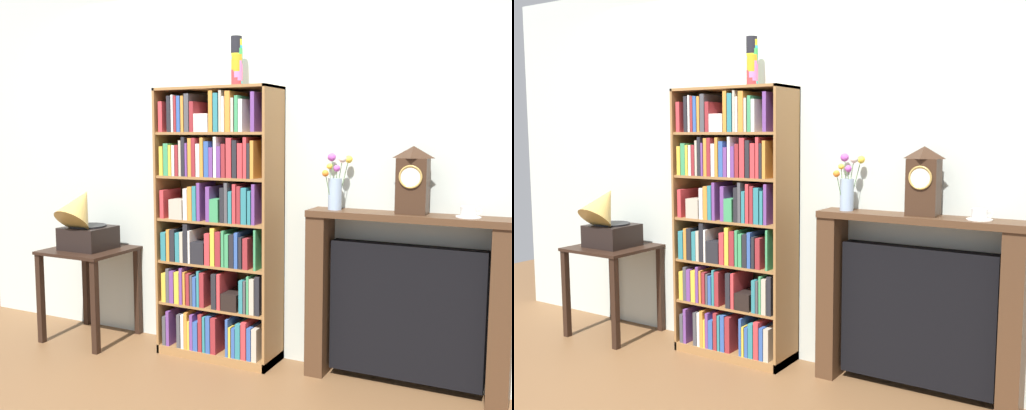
% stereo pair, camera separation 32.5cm
% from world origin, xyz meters
% --- Properties ---
extents(ground_plane, '(7.90, 6.40, 0.02)m').
position_xyz_m(ground_plane, '(0.00, 0.00, -0.01)').
color(ground_plane, brown).
extents(wall_back, '(4.90, 0.08, 2.63)m').
position_xyz_m(wall_back, '(0.10, 0.34, 1.32)').
color(wall_back, beige).
rests_on(wall_back, ground).
extents(bookshelf, '(0.84, 0.31, 1.83)m').
position_xyz_m(bookshelf, '(-0.01, 0.13, 0.88)').
color(bookshelf, olive).
rests_on(bookshelf, ground).
extents(cup_stack, '(0.08, 0.08, 0.32)m').
position_xyz_m(cup_stack, '(0.13, 0.17, 1.99)').
color(cup_stack, red).
rests_on(cup_stack, bookshelf).
extents(side_table_left, '(0.58, 0.54, 0.68)m').
position_xyz_m(side_table_left, '(-1.05, 0.03, 0.52)').
color(side_table_left, black).
rests_on(side_table_left, ground).
extents(gramophone, '(0.33, 0.43, 0.51)m').
position_xyz_m(gramophone, '(-1.05, -0.01, 0.89)').
color(gramophone, black).
rests_on(gramophone, side_table_left).
extents(fireplace_mantel, '(1.20, 0.23, 1.06)m').
position_xyz_m(fireplace_mantel, '(1.25, 0.21, 0.52)').
color(fireplace_mantel, '#472D1C').
rests_on(fireplace_mantel, ground).
extents(mantel_clock, '(0.18, 0.13, 0.40)m').
position_xyz_m(mantel_clock, '(1.28, 0.18, 1.26)').
color(mantel_clock, '#382316').
rests_on(mantel_clock, fireplace_mantel).
extents(flower_vase, '(0.16, 0.17, 0.35)m').
position_xyz_m(flower_vase, '(0.81, 0.19, 1.21)').
color(flower_vase, '#99B2D1').
rests_on(flower_vase, fireplace_mantel).
extents(teacup_with_saucer, '(0.14, 0.14, 0.06)m').
position_xyz_m(teacup_with_saucer, '(1.59, 0.19, 1.09)').
color(teacup_with_saucer, white).
rests_on(teacup_with_saucer, fireplace_mantel).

